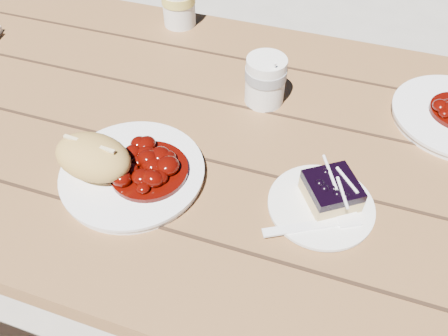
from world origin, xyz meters
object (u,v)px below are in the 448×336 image
(bread_roll, at_px, (93,157))
(coffee_cup, at_px, (265,81))
(second_cup, at_px, (179,5))
(picnic_table, at_px, (202,180))
(blueberry_cake, at_px, (331,191))
(main_plate, at_px, (133,174))
(dessert_plate, at_px, (321,206))

(bread_roll, bearing_deg, coffee_cup, 53.61)
(second_cup, bearing_deg, picnic_table, -62.37)
(picnic_table, height_order, second_cup, second_cup)
(bread_roll, height_order, blueberry_cake, bread_roll)
(main_plate, distance_m, blueberry_cake, 0.33)
(blueberry_cake, bearing_deg, dessert_plate, -158.08)
(dessert_plate, xyz_separation_m, blueberry_cake, (0.01, 0.01, 0.03))
(picnic_table, distance_m, blueberry_cake, 0.35)
(blueberry_cake, height_order, coffee_cup, coffee_cup)
(main_plate, bearing_deg, bread_roll, -160.02)
(blueberry_cake, xyz_separation_m, second_cup, (-0.45, 0.45, 0.02))
(dessert_plate, bearing_deg, picnic_table, 154.71)
(blueberry_cake, bearing_deg, picnic_table, 123.86)
(bread_roll, xyz_separation_m, blueberry_cake, (0.38, 0.07, -0.02))
(picnic_table, xyz_separation_m, bread_roll, (-0.12, -0.18, 0.21))
(picnic_table, distance_m, coffee_cup, 0.26)
(coffee_cup, height_order, second_cup, same)
(main_plate, xyz_separation_m, bread_roll, (-0.05, -0.02, 0.04))
(picnic_table, height_order, bread_roll, bread_roll)
(dessert_plate, distance_m, coffee_cup, 0.29)
(main_plate, relative_size, second_cup, 2.45)
(coffee_cup, bearing_deg, main_plate, -120.48)
(main_plate, height_order, bread_roll, bread_roll)
(blueberry_cake, bearing_deg, coffee_cup, 92.97)
(picnic_table, xyz_separation_m, coffee_cup, (0.10, 0.11, 0.21))
(bread_roll, height_order, second_cup, second_cup)
(main_plate, distance_m, coffee_cup, 0.32)
(blueberry_cake, xyz_separation_m, coffee_cup, (-0.17, 0.22, 0.02))
(dessert_plate, height_order, second_cup, second_cup)
(main_plate, xyz_separation_m, blueberry_cake, (0.33, 0.05, 0.02))
(dessert_plate, relative_size, coffee_cup, 1.69)
(main_plate, distance_m, bread_roll, 0.07)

